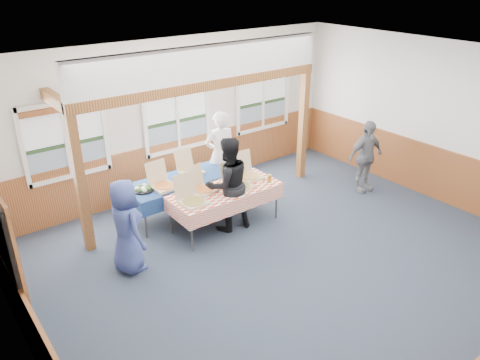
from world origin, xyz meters
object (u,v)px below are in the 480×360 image
woman_black (228,184)px  person_grey (365,157)px  table_right (225,192)px  table_left (179,182)px  woman_white (220,154)px  man_blue (126,227)px

woman_black → person_grey: woman_black is taller
woman_black → table_right: bearing=-75.4°
woman_black → table_left: bearing=-56.4°
table_left → woman_white: woman_white is taller
woman_white → table_left: bearing=23.9°
table_right → man_blue: size_ratio=1.36×
table_right → man_blue: 2.02m
woman_black → person_grey: (3.24, -0.47, -0.11)m
table_right → man_blue: (-2.01, -0.18, 0.07)m
table_right → table_left: bearing=115.1°
table_right → person_grey: 3.30m
table_right → woman_white: 1.34m
woman_white → woman_black: woman_white is taller
woman_white → man_blue: size_ratio=1.17×
woman_white → woman_black: (-0.68, -1.21, -0.03)m
man_blue → person_grey: bearing=-98.1°
man_blue → person_grey: 5.27m
woman_white → person_grey: size_ratio=1.17×
table_left → man_blue: size_ratio=1.39×
table_right → man_blue: bearing=-177.6°
table_right → man_blue: man_blue is taller
person_grey → woman_black: bearing=177.6°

